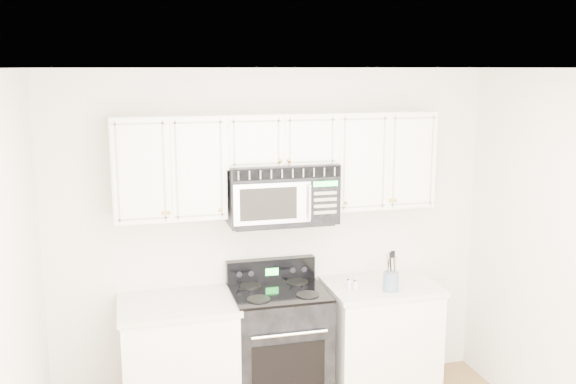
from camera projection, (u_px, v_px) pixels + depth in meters
name	position (u px, v px, depth m)	size (l,w,h in m)	color
room	(348.00, 315.00, 3.44)	(3.51, 3.51, 2.61)	olive
base_cabinet_left	(180.00, 364.00, 4.78)	(0.86, 0.65, 0.92)	white
base_cabinet_right	(380.00, 342.00, 5.17)	(0.86, 0.65, 0.92)	white
range	(279.00, 346.00, 4.97)	(0.71, 0.65, 1.11)	black
upper_cabinets	(279.00, 158.00, 4.83)	(2.44, 0.37, 0.75)	white
microwave	(281.00, 193.00, 4.83)	(0.82, 0.46, 0.45)	black
utensil_crock	(391.00, 280.00, 4.90)	(0.12, 0.12, 0.32)	slate
shaker_salt	(349.00, 283.00, 4.95)	(0.04, 0.04, 0.09)	silver
shaker_pepper	(356.00, 285.00, 4.91)	(0.04, 0.04, 0.09)	silver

